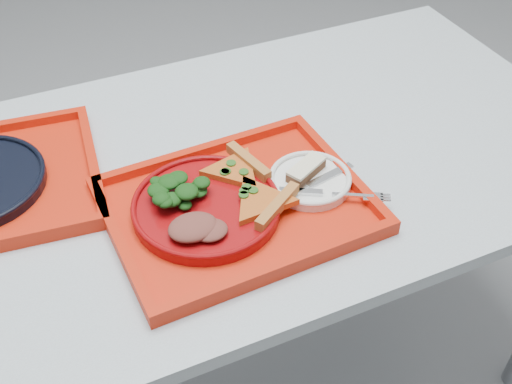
% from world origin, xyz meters
% --- Properties ---
extents(ground, '(10.00, 10.00, 0.00)m').
position_xyz_m(ground, '(0.00, 0.00, 0.00)').
color(ground, gray).
rests_on(ground, ground).
extents(table, '(1.60, 0.80, 0.75)m').
position_xyz_m(table, '(0.00, 0.00, 0.68)').
color(table, '#9AA4AD').
rests_on(table, ground).
extents(tray_main, '(0.46, 0.37, 0.01)m').
position_xyz_m(tray_main, '(0.01, -0.13, 0.76)').
color(tray_main, red).
rests_on(tray_main, table).
extents(dinner_plate, '(0.26, 0.26, 0.02)m').
position_xyz_m(dinner_plate, '(-0.05, -0.12, 0.77)').
color(dinner_plate, maroon).
rests_on(dinner_plate, tray_main).
extents(side_plate, '(0.15, 0.15, 0.01)m').
position_xyz_m(side_plate, '(0.15, -0.13, 0.77)').
color(side_plate, white).
rests_on(side_plate, tray_main).
extents(pizza_slice_a, '(0.17, 0.18, 0.02)m').
position_xyz_m(pizza_slice_a, '(0.04, -0.16, 0.79)').
color(pizza_slice_a, orange).
rests_on(pizza_slice_a, dinner_plate).
extents(pizza_slice_b, '(0.15, 0.14, 0.02)m').
position_xyz_m(pizza_slice_b, '(0.03, -0.07, 0.79)').
color(pizza_slice_b, orange).
rests_on(pizza_slice_b, dinner_plate).
extents(salad_heap, '(0.09, 0.08, 0.05)m').
position_xyz_m(salad_heap, '(-0.08, -0.08, 0.80)').
color(salad_heap, black).
rests_on(salad_heap, dinner_plate).
extents(meat_portion, '(0.08, 0.07, 0.03)m').
position_xyz_m(meat_portion, '(-0.09, -0.18, 0.79)').
color(meat_portion, brown).
rests_on(meat_portion, dinner_plate).
extents(dessert_bar, '(0.09, 0.07, 0.02)m').
position_xyz_m(dessert_bar, '(0.15, -0.12, 0.79)').
color(dessert_bar, '#542F1C').
rests_on(dessert_bar, side_plate).
extents(knife, '(0.18, 0.05, 0.01)m').
position_xyz_m(knife, '(0.15, -0.15, 0.78)').
color(knife, silver).
rests_on(knife, side_plate).
extents(fork, '(0.17, 0.11, 0.01)m').
position_xyz_m(fork, '(0.17, -0.19, 0.78)').
color(fork, silver).
rests_on(fork, side_plate).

